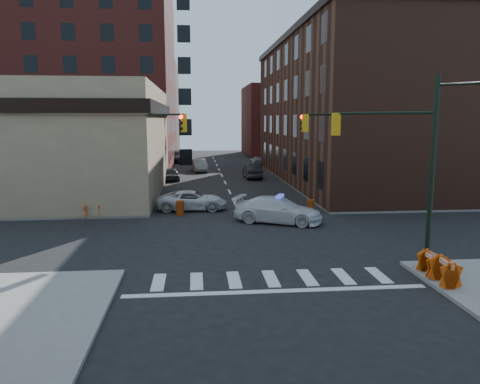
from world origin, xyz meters
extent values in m
plane|color=black|center=(0.00, 0.00, 0.00)|extent=(140.00, 140.00, 0.00)
cube|color=gray|center=(-23.00, 32.75, 0.07)|extent=(34.00, 54.50, 0.15)
cube|color=gray|center=(23.00, 32.75, 0.07)|extent=(34.00, 54.50, 0.15)
cube|color=#9A8665|center=(-17.00, 16.50, 4.50)|extent=(22.00, 22.00, 9.00)
cube|color=maroon|center=(-18.50, 40.00, 12.00)|extent=(25.00, 25.00, 24.00)
cube|color=#47271C|center=(13.00, 22.50, 7.00)|extent=(14.00, 34.00, 14.00)
cube|color=brown|center=(-16.00, 62.00, 8.00)|extent=(20.00, 18.00, 16.00)
cube|color=maroon|center=(14.00, 58.00, 6.00)|extent=(16.00, 16.00, 12.00)
cylinder|color=black|center=(6.80, -6.30, 4.15)|extent=(0.20, 0.20, 8.00)
cylinder|color=black|center=(6.80, -6.30, 0.40)|extent=(0.44, 0.44, 0.50)
cylinder|color=black|center=(5.21, -4.71, 6.65)|extent=(3.27, 3.27, 0.12)
cube|color=#BF8C0C|center=(3.62, -3.12, 6.15)|extent=(0.35, 0.35, 1.05)
sphere|color=#FF0C05|center=(3.77, -2.96, 6.50)|extent=(0.22, 0.22, 0.22)
sphere|color=black|center=(3.77, -2.96, 6.17)|extent=(0.22, 0.22, 0.22)
sphere|color=black|center=(3.77, -2.96, 5.84)|extent=(0.22, 0.22, 0.22)
cylinder|color=black|center=(7.65, -7.15, 7.75)|extent=(1.91, 1.91, 0.10)
cylinder|color=black|center=(-6.80, 6.30, 4.15)|extent=(0.20, 0.20, 8.00)
cylinder|color=black|center=(-6.80, 6.30, 0.40)|extent=(0.44, 0.44, 0.50)
cylinder|color=black|center=(-5.21, 4.71, 6.65)|extent=(3.27, 3.27, 0.12)
cube|color=#BF8C0C|center=(-3.62, 3.12, 6.15)|extent=(0.35, 0.35, 1.05)
sphere|color=#FF0C05|center=(-3.77, 2.96, 6.50)|extent=(0.22, 0.22, 0.22)
sphere|color=black|center=(-3.77, 2.96, 6.17)|extent=(0.22, 0.22, 0.22)
sphere|color=black|center=(-3.77, 2.96, 5.84)|extent=(0.22, 0.22, 0.22)
cylinder|color=black|center=(6.80, 6.30, 4.15)|extent=(0.20, 0.20, 8.00)
cylinder|color=black|center=(6.80, 6.30, 0.40)|extent=(0.44, 0.44, 0.50)
cylinder|color=black|center=(5.21, 4.71, 6.65)|extent=(3.27, 3.27, 0.12)
cube|color=#BF8C0C|center=(3.62, 3.12, 6.15)|extent=(0.35, 0.35, 1.05)
sphere|color=#FF0C05|center=(3.46, 3.27, 6.50)|extent=(0.22, 0.22, 0.22)
sphere|color=black|center=(3.46, 3.27, 6.17)|extent=(0.22, 0.22, 0.22)
sphere|color=black|center=(3.46, 3.27, 5.84)|extent=(0.22, 0.22, 0.22)
cylinder|color=black|center=(7.50, 26.00, 1.45)|extent=(0.24, 0.24, 2.60)
sphere|color=brown|center=(7.50, 26.00, 3.50)|extent=(3.00, 3.00, 3.00)
cylinder|color=black|center=(7.50, 34.00, 1.45)|extent=(0.24, 0.24, 2.60)
sphere|color=brown|center=(7.50, 34.00, 3.50)|extent=(3.00, 3.00, 3.00)
imported|color=silver|center=(2.10, 3.42, 0.80)|extent=(5.92, 4.31, 1.59)
imported|color=silver|center=(-3.22, 8.00, 0.68)|extent=(4.96, 2.37, 1.36)
imported|color=black|center=(-5.47, 24.33, 0.64)|extent=(1.92, 3.91, 1.28)
imported|color=gray|center=(-2.50, 32.27, 0.75)|extent=(2.15, 4.74, 1.51)
imported|color=black|center=(-5.34, 45.05, 0.81)|extent=(2.62, 5.73, 1.62)
imported|color=black|center=(3.13, 25.08, 0.75)|extent=(1.75, 4.62, 1.51)
imported|color=gray|center=(5.50, 39.23, 0.65)|extent=(1.70, 3.88, 1.30)
imported|color=black|center=(-6.50, 6.00, 0.98)|extent=(0.72, 0.63, 1.66)
imported|color=black|center=(-10.36, 6.36, 0.97)|extent=(0.85, 0.70, 1.64)
imported|color=black|center=(-10.57, 8.91, 0.93)|extent=(0.97, 0.55, 1.55)
cylinder|color=red|center=(4.81, 6.00, 0.47)|extent=(0.63, 0.63, 0.94)
cylinder|color=red|center=(-4.04, 6.24, 0.49)|extent=(0.60, 0.60, 0.98)
camera|label=1|loc=(-2.99, -24.72, 6.42)|focal=35.00mm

